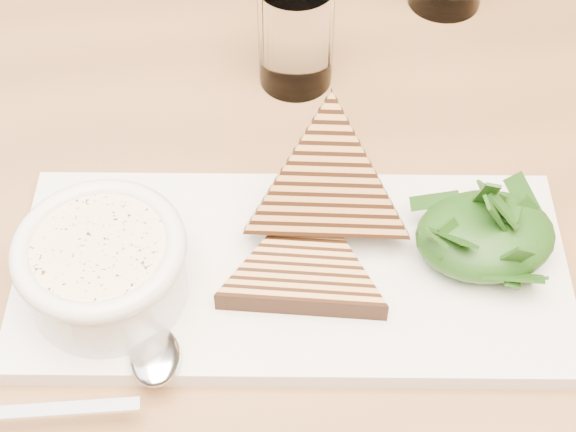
{
  "coord_description": "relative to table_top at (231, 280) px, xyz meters",
  "views": [
    {
      "loc": [
        0.1,
        -0.15,
        1.27
      ],
      "look_at": [
        0.16,
        0.24,
        0.78
      ],
      "focal_mm": 55.0,
      "sensor_mm": 36.0,
      "label": 1
    }
  ],
  "objects": [
    {
      "name": "arugula_pile",
      "position": [
        0.19,
        -0.03,
        0.06
      ],
      "size": [
        0.11,
        0.1,
        0.05
      ],
      "primitive_type": null,
      "color": "#2A5917",
      "rests_on": "platter"
    },
    {
      "name": "sandwich_lean",
      "position": [
        0.08,
        0.01,
        0.08
      ],
      "size": [
        0.17,
        0.17,
        0.16
      ],
      "primitive_type": null,
      "rotation": [
        0.96,
        0.0,
        -0.2
      ],
      "color": "tan",
      "rests_on": "sandwich_flat"
    },
    {
      "name": "table_top",
      "position": [
        0.0,
        0.0,
        0.0
      ],
      "size": [
        1.28,
        0.85,
        0.04
      ],
      "primitive_type": "cube",
      "rotation": [
        0.0,
        0.0,
        -0.0
      ],
      "color": "olive",
      "rests_on": "ground"
    },
    {
      "name": "soup_bowl",
      "position": [
        -0.09,
        -0.02,
        0.06
      ],
      "size": [
        0.11,
        0.11,
        0.04
      ],
      "primitive_type": "cylinder",
      "color": "white",
      "rests_on": "platter"
    },
    {
      "name": "spoon_bowl",
      "position": [
        -0.06,
        -0.08,
        0.04
      ],
      "size": [
        0.04,
        0.05,
        0.01
      ],
      "primitive_type": "ellipsoid",
      "rotation": [
        0.0,
        0.0,
        -0.08
      ],
      "color": "silver",
      "rests_on": "platter"
    },
    {
      "name": "bowl_rim",
      "position": [
        -0.09,
        -0.02,
        0.09
      ],
      "size": [
        0.12,
        0.12,
        0.01
      ],
      "primitive_type": "torus",
      "color": "white",
      "rests_on": "soup_bowl"
    },
    {
      "name": "salad_base",
      "position": [
        0.19,
        -0.03,
        0.06
      ],
      "size": [
        0.1,
        0.08,
        0.04
      ],
      "primitive_type": "ellipsoid",
      "color": "black",
      "rests_on": "platter"
    },
    {
      "name": "sandwich_flat",
      "position": [
        0.05,
        -0.03,
        0.04
      ],
      "size": [
        0.17,
        0.17,
        0.02
      ],
      "primitive_type": null,
      "rotation": [
        0.0,
        0.0,
        -0.23
      ],
      "color": "tan",
      "rests_on": "platter"
    },
    {
      "name": "glass_near",
      "position": [
        0.08,
        0.2,
        0.07
      ],
      "size": [
        0.07,
        0.07,
        0.1
      ],
      "primitive_type": "cylinder",
      "color": "white",
      "rests_on": "table_top"
    },
    {
      "name": "soup",
      "position": [
        -0.09,
        -0.02,
        0.09
      ],
      "size": [
        0.09,
        0.09,
        0.01
      ],
      "primitive_type": "cylinder",
      "color": "#FCE1AA",
      "rests_on": "soup_bowl"
    },
    {
      "name": "spoon_handle",
      "position": [
        -0.13,
        -0.11,
        0.04
      ],
      "size": [
        0.12,
        0.02,
        0.0
      ],
      "primitive_type": "cube",
      "rotation": [
        0.0,
        0.0,
        -0.08
      ],
      "color": "silver",
      "rests_on": "platter"
    },
    {
      "name": "platter",
      "position": [
        0.04,
        -0.02,
        0.03
      ],
      "size": [
        0.43,
        0.25,
        0.02
      ],
      "primitive_type": "cube",
      "rotation": [
        0.0,
        0.0,
        -0.16
      ],
      "color": "white",
      "rests_on": "table_top"
    }
  ]
}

